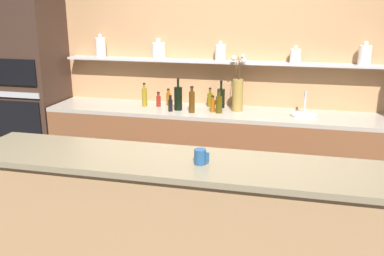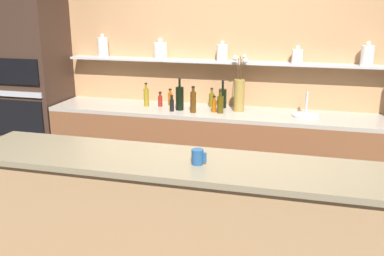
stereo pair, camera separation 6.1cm
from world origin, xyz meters
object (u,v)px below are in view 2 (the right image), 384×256
at_px(bottle_sauce_3, 172,104).
at_px(bottle_oil_6, 220,104).
at_px(sink_fixture, 306,114).
at_px(bottle_sauce_1, 214,105).
at_px(bottle_oil_0, 146,97).
at_px(bottle_wine_9, 223,98).
at_px(coffee_mug, 198,157).
at_px(bottle_oil_4, 212,99).
at_px(bottle_sauce_8, 160,100).
at_px(flower_vase, 239,92).
at_px(bottle_wine_7, 180,98).
at_px(bottle_sauce_2, 170,98).
at_px(oven_tower, 34,87).
at_px(bottle_spirit_5, 193,101).

xyz_separation_m(bottle_sauce_3, bottle_oil_6, (0.51, 0.05, 0.02)).
bearing_deg(sink_fixture, bottle_sauce_1, -175.77).
height_order(sink_fixture, bottle_oil_0, bottle_oil_0).
relative_size(bottle_wine_9, coffee_mug, 3.05).
bearing_deg(bottle_oil_4, bottle_sauce_3, -140.03).
relative_size(bottle_sauce_3, bottle_sauce_8, 1.06).
bearing_deg(flower_vase, bottle_sauce_3, -164.75).
xyz_separation_m(bottle_sauce_1, bottle_oil_4, (-0.07, 0.23, 0.01)).
height_order(bottle_sauce_1, bottle_oil_4, bottle_oil_4).
relative_size(flower_vase, coffee_mug, 6.07).
bearing_deg(bottle_sauce_1, flower_vase, 24.98).
relative_size(bottle_wine_7, coffee_mug, 3.46).
xyz_separation_m(bottle_sauce_3, bottle_sauce_8, (-0.19, 0.18, -0.01)).
distance_m(bottle_sauce_2, bottle_sauce_8, 0.12).
relative_size(oven_tower, bottle_oil_0, 8.32).
bearing_deg(bottle_sauce_1, coffee_mug, -81.42).
distance_m(sink_fixture, bottle_sauce_2, 1.47).
bearing_deg(bottle_spirit_5, bottle_wine_9, 49.18).
xyz_separation_m(bottle_oil_0, coffee_mug, (1.04, -1.85, 0.04)).
relative_size(sink_fixture, bottle_sauce_1, 1.58).
bearing_deg(oven_tower, bottle_oil_4, 4.79).
height_order(sink_fixture, bottle_sauce_3, sink_fixture).
height_order(sink_fixture, bottle_sauce_8, sink_fixture).
relative_size(bottle_spirit_5, bottle_wine_9, 0.93).
relative_size(bottle_oil_4, bottle_oil_6, 0.88).
bearing_deg(sink_fixture, bottle_wine_9, 170.19).
relative_size(bottle_oil_6, bottle_sauce_8, 1.46).
bearing_deg(bottle_wine_7, oven_tower, 178.35).
bearing_deg(bottle_oil_6, bottle_oil_0, 173.04).
height_order(bottle_sauce_1, bottle_spirit_5, bottle_spirit_5).
distance_m(bottle_sauce_3, bottle_sauce_8, 0.26).
bearing_deg(sink_fixture, bottle_spirit_5, -172.91).
distance_m(bottle_sauce_1, bottle_oil_6, 0.08).
bearing_deg(bottle_oil_4, bottle_wine_7, -142.72).
bearing_deg(flower_vase, bottle_spirit_5, -157.51).
relative_size(flower_vase, bottle_wine_7, 1.75).
xyz_separation_m(bottle_oil_6, coffee_mug, (0.20, -1.75, 0.05)).
bearing_deg(bottle_sauce_3, bottle_oil_0, 155.54).
height_order(bottle_oil_0, bottle_oil_6, bottle_oil_0).
distance_m(bottle_sauce_1, bottle_oil_4, 0.24).
bearing_deg(bottle_sauce_1, bottle_oil_6, -15.91).
bearing_deg(bottle_spirit_5, coffee_mug, -74.46).
bearing_deg(bottle_sauce_2, sink_fixture, -4.67).
bearing_deg(bottle_sauce_8, bottle_oil_0, -170.31).
distance_m(sink_fixture, bottle_oil_4, 1.01).
bearing_deg(bottle_spirit_5, bottle_sauce_8, 156.68).
bearing_deg(bottle_wine_7, bottle_sauce_3, -129.90).
distance_m(oven_tower, bottle_sauce_3, 1.73).
xyz_separation_m(bottle_oil_4, coffee_mug, (0.34, -2.00, 0.07)).
bearing_deg(coffee_mug, bottle_sauce_3, 112.51).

